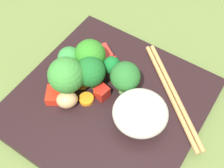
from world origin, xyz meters
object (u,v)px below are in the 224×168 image
Objects in this scene: chopstick_pair at (172,94)px; square_plate at (109,103)px; rice_mound at (140,113)px; broccoli_floret_3 at (91,72)px; carrot_slice_0 at (86,99)px.

square_plate is at bearing 79.80° from chopstick_pair.
square_plate is 7.09cm from rice_mound.
broccoli_floret_3 is 13.72cm from chopstick_pair.
square_plate is at bearing -100.64° from broccoli_floret_3.
rice_mound is at bearing -80.85° from carrot_slice_0.
chopstick_pair is at bearing -50.83° from carrot_slice_0.
rice_mound reaches higher than carrot_slice_0.
carrot_slice_0 is (-2.07, 3.03, 1.07)cm from square_plate.
carrot_slice_0 is (-1.46, 9.07, -2.60)cm from rice_mound.
square_plate is 10.38cm from chopstick_pair.
square_plate is 4.55× the size of broccoli_floret_3.
rice_mound is (-0.61, -6.04, 3.66)cm from square_plate.
broccoli_floret_3 reaches higher than square_plate.
rice_mound is 10.25cm from broccoli_floret_3.
rice_mound is 3.45× the size of carrot_slice_0.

